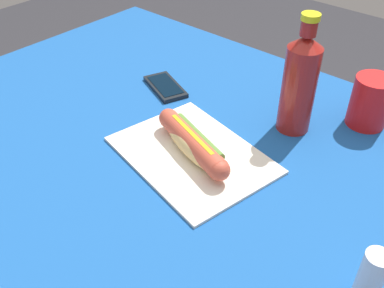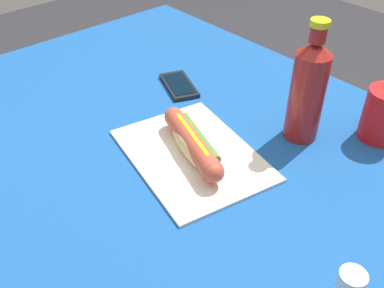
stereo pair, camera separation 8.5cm
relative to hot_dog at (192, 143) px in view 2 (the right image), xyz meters
name	(u,v)px [view 2 (the right image)]	position (x,y,z in m)	size (l,w,h in m)	color
dining_table	(167,185)	(-0.08, -0.01, -0.16)	(1.23, 0.99, 0.78)	brown
paper_wrapper	(192,155)	(0.00, 0.00, -0.03)	(0.31, 0.23, 0.01)	silver
hot_dog	(192,143)	(0.00, 0.00, 0.00)	(0.22, 0.10, 0.05)	#E5BC75
cell_phone	(179,85)	(-0.22, 0.15, -0.03)	(0.14, 0.11, 0.01)	black
soda_bottle	(308,90)	(0.10, 0.22, 0.08)	(0.07, 0.07, 0.25)	maroon
drinking_cup	(384,115)	(0.21, 0.33, 0.02)	(0.08, 0.08, 0.11)	red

